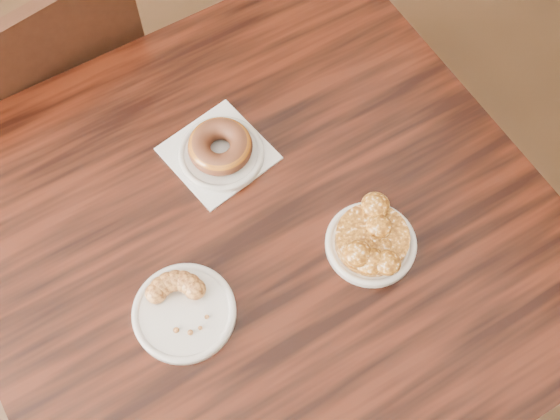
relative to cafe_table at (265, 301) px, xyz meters
name	(u,v)px	position (x,y,z in m)	size (l,w,h in m)	color
floor	(250,350)	(-0.05, 0.01, -0.38)	(5.00, 5.00, 0.00)	black
cafe_table	(265,301)	(0.00, 0.00, 0.00)	(0.99, 0.99, 0.75)	black
chair_far	(46,94)	(-0.26, 0.69, 0.08)	(0.45, 0.45, 0.90)	black
napkin	(218,154)	(0.00, 0.18, 0.38)	(0.17, 0.17, 0.00)	white
plate_donut	(221,154)	(0.00, 0.17, 0.39)	(0.16, 0.16, 0.01)	silver
plate_cruller	(184,313)	(-0.18, -0.08, 0.38)	(0.17, 0.17, 0.01)	silver
plate_fritter	(371,244)	(0.16, -0.11, 0.38)	(0.16, 0.16, 0.01)	silver
glazed_donut	(220,146)	(0.00, 0.17, 0.41)	(0.12, 0.12, 0.04)	#934E15
apple_fritter	(372,238)	(0.16, -0.11, 0.41)	(0.17, 0.17, 0.04)	#4A2408
cruller_fragment	(183,308)	(-0.18, -0.08, 0.40)	(0.12, 0.12, 0.03)	#5A2C12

